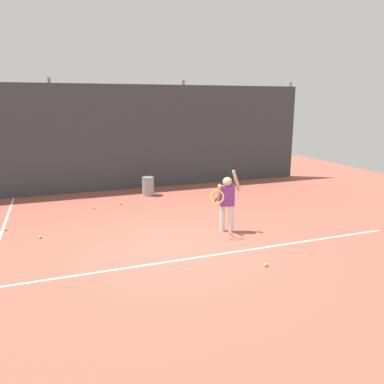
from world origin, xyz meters
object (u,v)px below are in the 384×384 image
ball_hopper (148,186)px  tennis_ball_0 (120,204)px  tennis_player (227,199)px  tennis_ball_3 (94,207)px  tennis_ball_1 (40,237)px  tennis_ball_2 (266,265)px  tennis_ball_4 (5,229)px

ball_hopper → tennis_ball_0: 1.28m
tennis_player → tennis_ball_0: 3.55m
tennis_ball_0 → tennis_ball_3: same height
tennis_ball_1 → tennis_ball_2: same height
tennis_player → tennis_ball_3: 3.87m
tennis_player → tennis_ball_2: size_ratio=20.46×
tennis_player → ball_hopper: size_ratio=2.40×
ball_hopper → tennis_ball_3: bearing=-151.9°
tennis_ball_0 → ball_hopper: bearing=38.9°
tennis_player → tennis_ball_1: tennis_player is taller
tennis_ball_0 → tennis_ball_2: size_ratio=1.00×
ball_hopper → tennis_ball_4: ball_hopper is taller
tennis_player → tennis_ball_4: size_ratio=20.46×
tennis_ball_0 → tennis_ball_4: bearing=-155.2°
tennis_player → ball_hopper: (-0.79, 3.79, -0.44)m
tennis_ball_3 → tennis_ball_0: bearing=9.3°
tennis_player → tennis_ball_4: bearing=175.4°
tennis_ball_0 → tennis_ball_3: 0.74m
ball_hopper → tennis_ball_0: ball_hopper is taller
tennis_player → ball_hopper: tennis_player is taller
tennis_player → tennis_ball_4: 4.88m
tennis_player → ball_hopper: 3.89m
ball_hopper → tennis_ball_1: bearing=-136.6°
tennis_ball_3 → tennis_ball_4: size_ratio=1.00×
tennis_player → tennis_ball_1: (-3.79, 0.96, -0.69)m
tennis_ball_3 → tennis_ball_1: bearing=-123.9°
tennis_ball_0 → tennis_ball_1: 2.87m
ball_hopper → tennis_ball_1: 4.13m
tennis_player → tennis_ball_0: size_ratio=20.46×
ball_hopper → tennis_player: bearing=-78.2°
tennis_ball_0 → tennis_ball_2: same height
tennis_ball_0 → tennis_ball_2: 5.14m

